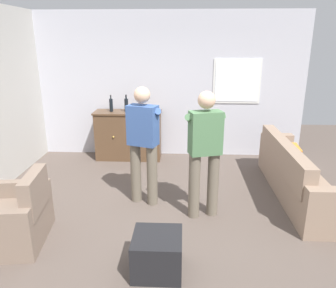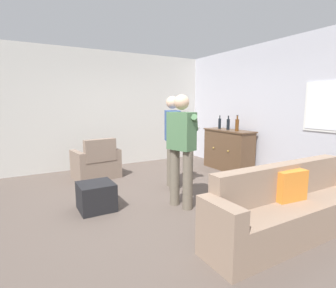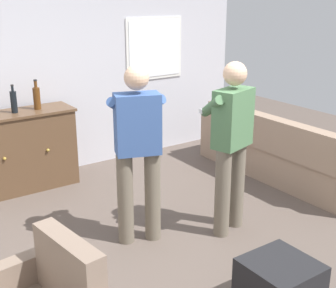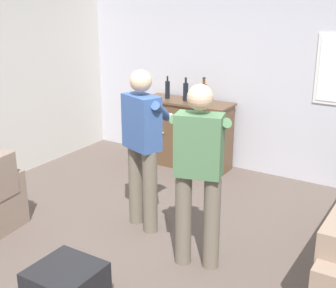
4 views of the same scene
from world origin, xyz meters
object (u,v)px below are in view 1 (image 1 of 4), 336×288
object	(u,v)px
armchair	(18,219)
person_standing_right	(205,149)
bottle_liquor_amber	(126,105)
person_standing_left	(143,140)
bottle_wine_green	(111,105)
couch	(293,175)
bottle_spirits_clear	(141,104)
ottoman	(157,253)
sideboard_cabinet	(129,135)

from	to	relation	value
armchair	person_standing_right	size ratio (longest dim) A/B	0.57
bottle_liquor_amber	person_standing_left	distance (m)	1.90
bottle_wine_green	person_standing_left	world-z (taller)	person_standing_left
couch	person_standing_right	size ratio (longest dim) A/B	1.46
armchair	bottle_spirits_clear	size ratio (longest dim) A/B	2.71
ottoman	sideboard_cabinet	bearing A→B (deg)	103.97
sideboard_cabinet	ottoman	bearing A→B (deg)	-76.03
armchair	person_standing_right	bearing A→B (deg)	18.20
bottle_wine_green	bottle_spirits_clear	distance (m)	0.57
couch	sideboard_cabinet	distance (m)	3.12
bottle_wine_green	bottle_liquor_amber	xyz separation A→B (m)	(0.29, 0.00, 0.00)
bottle_spirits_clear	person_standing_left	xyz separation A→B (m)	(0.27, -1.83, -0.15)
ottoman	person_standing_right	world-z (taller)	person_standing_right
couch	bottle_liquor_amber	world-z (taller)	bottle_liquor_amber
couch	person_standing_left	size ratio (longest dim) A/B	1.46
bottle_wine_green	bottle_liquor_amber	bearing A→B (deg)	0.80
armchair	sideboard_cabinet	xyz separation A→B (m)	(0.83, 2.87, 0.19)
couch	armchair	distance (m)	3.81
bottle_liquor_amber	person_standing_right	world-z (taller)	person_standing_right
person_standing_left	person_standing_right	distance (m)	0.89
armchair	ottoman	size ratio (longest dim) A/B	1.92
sideboard_cabinet	bottle_wine_green	world-z (taller)	bottle_wine_green
person_standing_left	couch	bearing A→B (deg)	8.20
bottle_wine_green	bottle_liquor_amber	distance (m)	0.29
bottle_spirits_clear	person_standing_left	world-z (taller)	person_standing_left
armchair	bottle_spirits_clear	xyz separation A→B (m)	(1.08, 2.88, 0.80)
bottle_liquor_amber	armchair	bearing A→B (deg)	-105.73
armchair	person_standing_left	bearing A→B (deg)	37.94
sideboard_cabinet	person_standing_left	distance (m)	1.95
sideboard_cabinet	person_standing_left	size ratio (longest dim) A/B	0.77
sideboard_cabinet	couch	bearing A→B (deg)	-28.88
couch	bottle_spirits_clear	world-z (taller)	bottle_spirits_clear
bottle_wine_green	person_standing_left	size ratio (longest dim) A/B	0.19
ottoman	person_standing_left	xyz separation A→B (m)	(-0.30, 1.49, 0.74)
armchair	ottoman	world-z (taller)	armchair
bottle_wine_green	person_standing_right	distance (m)	2.72
couch	bottle_liquor_amber	size ratio (longest dim) A/B	7.52
person_standing_left	armchair	bearing A→B (deg)	-142.06
bottle_spirits_clear	person_standing_left	distance (m)	1.85
couch	sideboard_cabinet	bearing A→B (deg)	151.12
sideboard_cabinet	person_standing_left	world-z (taller)	person_standing_left
person_standing_right	person_standing_left	bearing A→B (deg)	157.74
bottle_liquor_amber	ottoman	bearing A→B (deg)	-75.68
sideboard_cabinet	armchair	bearing A→B (deg)	-106.04
bottle_wine_green	bottle_spirits_clear	bearing A→B (deg)	1.56
armchair	bottle_liquor_amber	bearing A→B (deg)	74.27
person_standing_left	person_standing_right	bearing A→B (deg)	-22.26
sideboard_cabinet	bottle_liquor_amber	xyz separation A→B (m)	(-0.02, -0.01, 0.60)
bottle_wine_green	person_standing_right	xyz separation A→B (m)	(1.66, -2.15, -0.14)
couch	person_standing_left	distance (m)	2.31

